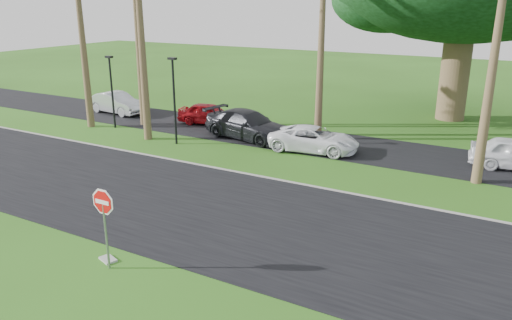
{
  "coord_description": "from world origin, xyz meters",
  "views": [
    {
      "loc": [
        10.58,
        -12.17,
        7.52
      ],
      "look_at": [
        1.93,
        3.24,
        1.8
      ],
      "focal_mm": 35.0,
      "sensor_mm": 36.0,
      "label": 1
    }
  ],
  "objects_px": {
    "car_minivan": "(314,139)",
    "stop_sign_near": "(104,213)",
    "car_silver": "(117,103)",
    "car_dark": "(248,125)",
    "car_red": "(209,114)"
  },
  "relations": [
    {
      "from": "stop_sign_near",
      "to": "car_minivan",
      "type": "height_order",
      "value": "stop_sign_near"
    },
    {
      "from": "car_silver",
      "to": "car_minivan",
      "type": "xyz_separation_m",
      "value": [
        15.31,
        -1.7,
        -0.08
      ]
    },
    {
      "from": "stop_sign_near",
      "to": "car_minivan",
      "type": "xyz_separation_m",
      "value": [
        0.59,
        13.83,
        -1.14
      ]
    },
    {
      "from": "car_dark",
      "to": "car_minivan",
      "type": "distance_m",
      "value": 4.22
    },
    {
      "from": "stop_sign_near",
      "to": "car_dark",
      "type": "distance_m",
      "value": 14.78
    },
    {
      "from": "stop_sign_near",
      "to": "car_red",
      "type": "distance_m",
      "value": 17.75
    },
    {
      "from": "car_red",
      "to": "car_dark",
      "type": "height_order",
      "value": "car_dark"
    },
    {
      "from": "car_silver",
      "to": "car_dark",
      "type": "bearing_deg",
      "value": -91.45
    },
    {
      "from": "stop_sign_near",
      "to": "car_minivan",
      "type": "distance_m",
      "value": 13.89
    },
    {
      "from": "stop_sign_near",
      "to": "car_silver",
      "type": "distance_m",
      "value": 21.42
    },
    {
      "from": "car_silver",
      "to": "car_dark",
      "type": "distance_m",
      "value": 11.18
    },
    {
      "from": "stop_sign_near",
      "to": "car_minivan",
      "type": "relative_size",
      "value": 0.57
    },
    {
      "from": "car_minivan",
      "to": "stop_sign_near",
      "type": "bearing_deg",
      "value": 170.91
    },
    {
      "from": "car_dark",
      "to": "stop_sign_near",
      "type": "bearing_deg",
      "value": -155.59
    },
    {
      "from": "car_silver",
      "to": "car_red",
      "type": "bearing_deg",
      "value": -80.86
    }
  ]
}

